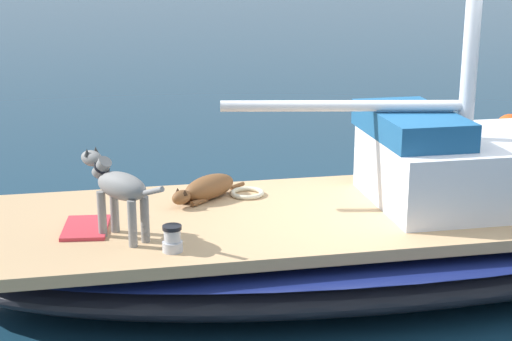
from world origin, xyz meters
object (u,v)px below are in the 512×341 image
(deck_winch, at_px, (172,239))
(deck_towel, at_px, (86,228))
(dog_brown, at_px, (207,188))
(dog_grey, at_px, (118,188))
(coiled_rope, at_px, (247,193))
(mooring_buoy, at_px, (510,128))
(sailboat_main, at_px, (365,241))

(deck_winch, height_order, deck_towel, deck_winch)
(dog_brown, xyz_separation_m, deck_towel, (0.80, -0.97, -0.09))
(deck_towel, bearing_deg, dog_grey, 58.38)
(dog_grey, distance_m, coiled_rope, 1.57)
(coiled_rope, bearing_deg, deck_towel, -55.73)
(deck_winch, height_order, mooring_buoy, deck_winch)
(coiled_rope, height_order, deck_towel, coiled_rope)
(sailboat_main, distance_m, dog_grey, 2.36)
(dog_brown, xyz_separation_m, deck_winch, (1.30, -0.20, -0.01))
(sailboat_main, height_order, mooring_buoy, sailboat_main)
(sailboat_main, xyz_separation_m, deck_winch, (1.04, -1.66, 0.42))
(coiled_rope, bearing_deg, deck_winch, -22.23)
(dog_brown, bearing_deg, sailboat_main, 79.90)
(coiled_rope, bearing_deg, dog_brown, -73.38)
(dog_brown, distance_m, deck_towel, 1.26)
(coiled_rope, bearing_deg, sailboat_main, 71.08)
(deck_winch, bearing_deg, dog_brown, 171.11)
(deck_winch, xyz_separation_m, coiled_rope, (-1.41, 0.58, -0.08))
(sailboat_main, distance_m, coiled_rope, 1.19)
(dog_grey, xyz_separation_m, coiled_rope, (-1.11, 1.03, -0.40))
(dog_brown, distance_m, deck_winch, 1.32)
(mooring_buoy, bearing_deg, dog_brown, -42.54)
(deck_winch, distance_m, mooring_buoy, 7.68)
(dog_grey, bearing_deg, mooring_buoy, 138.91)
(dog_brown, relative_size, dog_grey, 1.01)
(mooring_buoy, bearing_deg, deck_winch, -37.08)
(deck_winch, distance_m, deck_towel, 0.92)
(dog_grey, bearing_deg, coiled_rope, 137.27)
(sailboat_main, relative_size, mooring_buoy, 17.22)
(coiled_rope, relative_size, mooring_buoy, 0.74)
(mooring_buoy, bearing_deg, dog_grey, -41.09)
(dog_grey, distance_m, deck_towel, 0.55)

